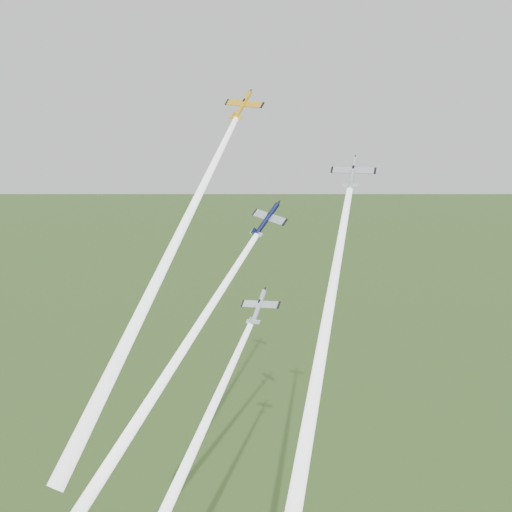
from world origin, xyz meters
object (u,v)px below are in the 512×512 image
(plane_yellow, at_px, (243,105))
(plane_navy, at_px, (267,219))
(plane_silver_low, at_px, (259,307))
(plane_silver_right, at_px, (353,172))

(plane_yellow, distance_m, plane_navy, 24.50)
(plane_yellow, height_order, plane_silver_low, plane_yellow)
(plane_silver_low, bearing_deg, plane_yellow, 134.99)
(plane_navy, distance_m, plane_silver_low, 15.21)
(plane_navy, bearing_deg, plane_yellow, 158.54)
(plane_yellow, xyz_separation_m, plane_silver_low, (15.03, -15.80, -32.63))
(plane_silver_right, bearing_deg, plane_silver_low, -169.59)
(plane_navy, distance_m, plane_silver_right, 18.14)
(plane_navy, relative_size, plane_silver_low, 1.09)
(plane_silver_right, relative_size, plane_silver_low, 0.90)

